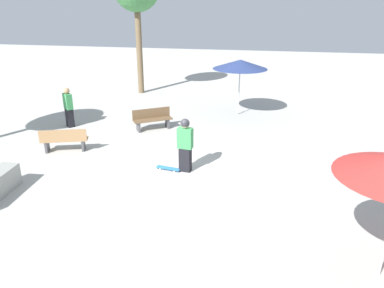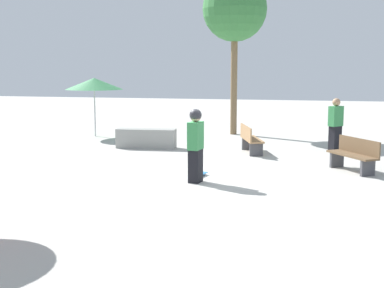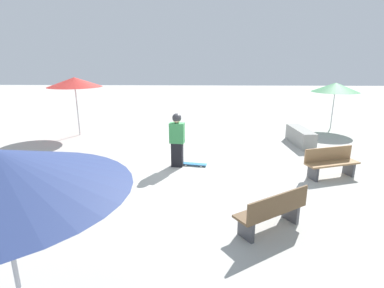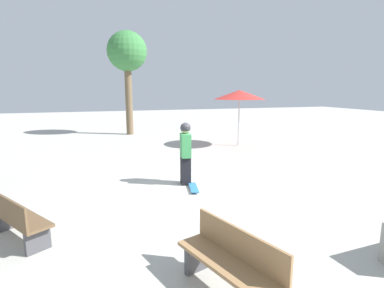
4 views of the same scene
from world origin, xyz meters
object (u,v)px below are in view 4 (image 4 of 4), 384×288
at_px(skateboard, 194,188).
at_px(bench_near, 16,218).
at_px(skater_main, 186,151).
at_px(palm_tree_far_back, 127,54).
at_px(shade_umbrella_red, 239,95).
at_px(bench_far, 230,262).

bearing_deg(skateboard, bench_near, -55.63).
xyz_separation_m(skater_main, palm_tree_far_back, (-9.87, -0.46, 3.60)).
height_order(skateboard, shade_umbrella_red, shade_umbrella_red).
bearing_deg(bench_far, palm_tree_far_back, -19.35).
xyz_separation_m(bench_near, palm_tree_far_back, (-12.03, 3.22, 4.09)).
xyz_separation_m(skater_main, skateboard, (0.54, 0.06, -0.86)).
distance_m(skateboard, shade_umbrella_red, 6.94).
relative_size(skater_main, palm_tree_far_back, 0.30).
distance_m(skater_main, shade_umbrella_red, 6.32).
bearing_deg(skater_main, shade_umbrella_red, 147.92).
distance_m(skateboard, palm_tree_far_back, 11.33).
height_order(skateboard, bench_far, bench_far).
bearing_deg(bench_near, palm_tree_far_back, 131.21).
bearing_deg(skateboard, shade_umbrella_red, 154.36).
relative_size(skater_main, skateboard, 2.08).
relative_size(skateboard, bench_far, 0.50).
distance_m(skateboard, bench_far, 4.06).
xyz_separation_m(skater_main, bench_near, (2.17, -3.67, -0.50)).
bearing_deg(skater_main, bench_far, -1.51).
bearing_deg(shade_umbrella_red, skater_main, -39.88).
relative_size(bench_far, shade_umbrella_red, 0.65).
xyz_separation_m(skateboard, shade_umbrella_red, (-5.27, 3.89, 2.29)).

